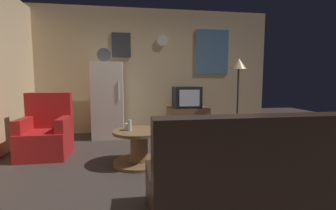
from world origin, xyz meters
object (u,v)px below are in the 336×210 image
tv_stand (188,121)px  wine_glass (130,125)px  book_stack (222,132)px  standing_lamp (238,70)px  fridge (108,100)px  couch (252,184)px  armchair (46,134)px  crt_tv (187,97)px  mug_ceramic_white (127,127)px  coffee_table (139,147)px

tv_stand → wine_glass: (-1.21, -1.65, 0.26)m
book_stack → standing_lamp: bearing=-32.3°
fridge → standing_lamp: (2.58, -0.38, 0.60)m
fridge → tv_stand: size_ratio=2.11×
tv_stand → couch: couch is taller
armchair → couch: (2.26, -2.11, -0.03)m
standing_lamp → crt_tv: bearing=161.2°
crt_tv → armchair: crt_tv is taller
crt_tv → wine_glass: (-1.19, -1.65, -0.25)m
book_stack → wine_glass: bearing=-142.1°
tv_stand → book_stack: size_ratio=3.84×
wine_glass → couch: size_ratio=0.09×
standing_lamp → armchair: standing_lamp is taller
crt_tv → mug_ceramic_white: size_ratio=6.00×
fridge → coffee_table: bearing=-72.1°
mug_ceramic_white → wine_glass: bearing=-61.9°
tv_stand → crt_tv: (-0.03, -0.00, 0.51)m
crt_tv → wine_glass: bearing=-125.7°
coffee_table → armchair: armchair is taller
book_stack → couch: bearing=-107.1°
wine_glass → tv_stand: bearing=53.7°
coffee_table → wine_glass: size_ratio=4.80×
fridge → standing_lamp: 2.68m
mug_ceramic_white → armchair: 1.37m
tv_stand → wine_glass: size_ratio=5.60×
armchair → book_stack: size_ratio=4.39×
tv_stand → book_stack: 0.75m
tv_stand → mug_ceramic_white: bearing=-128.0°
tv_stand → couch: size_ratio=0.49×
coffee_table → couch: size_ratio=0.42×
wine_glass → book_stack: 2.46m
crt_tv → standing_lamp: standing_lamp is taller
tv_stand → crt_tv: size_ratio=1.56×
mug_ceramic_white → couch: couch is taller
fridge → armchair: bearing=-128.3°
fridge → mug_ceramic_white: fridge is taller
coffee_table → book_stack: size_ratio=3.29×
fridge → couch: fridge is taller
crt_tv → armchair: (-2.45, -1.03, -0.46)m
couch → book_stack: bearing=72.9°
fridge → tv_stand: (1.63, -0.04, -0.47)m
crt_tv → armchair: bearing=-157.2°
coffee_table → couch: couch is taller
tv_stand → armchair: 2.69m
standing_lamp → couch: 3.22m
wine_glass → armchair: bearing=153.8°
couch → book_stack: size_ratio=7.78×
standing_lamp → armchair: (-3.43, -0.70, -1.02)m
armchair → tv_stand: bearing=22.6°
standing_lamp → couch: size_ratio=0.94×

